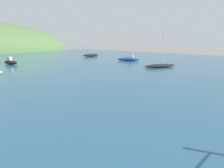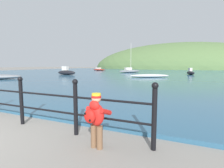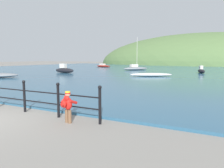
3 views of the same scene
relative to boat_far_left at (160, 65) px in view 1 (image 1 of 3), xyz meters
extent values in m
ellipsoid|color=black|center=(0.00, 0.00, -0.03)|extent=(4.00, 2.43, 0.36)
cylinder|color=beige|center=(0.18, -0.07, 2.30)|extent=(0.07, 0.07, 4.30)
ellipsoid|color=black|center=(-11.49, 14.11, 0.04)|extent=(1.43, 2.38, 0.51)
cube|color=silver|center=(-11.55, 14.27, 0.52)|extent=(0.56, 0.73, 0.46)
ellipsoid|color=#1E4793|center=(2.68, 7.11, 0.02)|extent=(2.53, 3.36, 0.47)
cube|color=silver|center=(2.81, 6.89, 0.46)|extent=(0.92, 1.07, 0.42)
ellipsoid|color=black|center=(3.35, 17.48, 0.06)|extent=(3.62, 0.99, 0.54)
camera|label=1|loc=(-17.02, -10.50, 2.50)|focal=28.00mm
camera|label=2|loc=(-11.45, -13.38, 1.19)|focal=28.00mm
camera|label=3|loc=(-8.61, -16.02, 1.72)|focal=35.00mm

